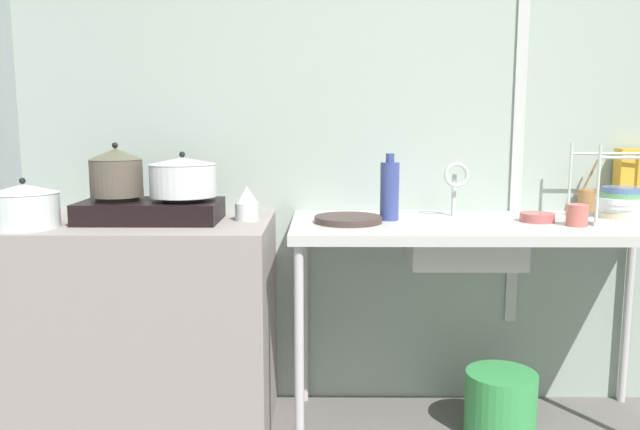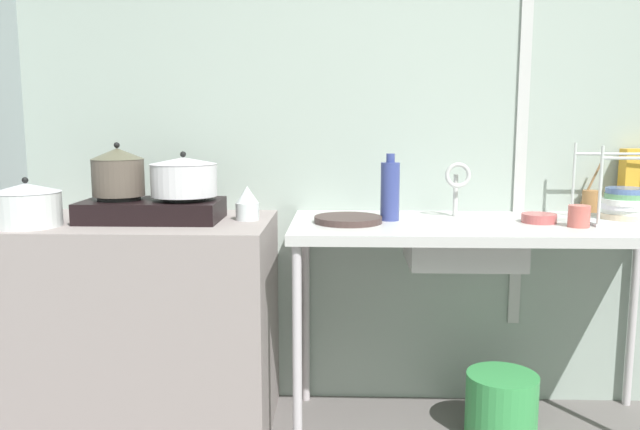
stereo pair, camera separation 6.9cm
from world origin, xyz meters
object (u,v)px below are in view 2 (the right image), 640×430
percolator (247,203)px  utensil_jar (590,201)px  faucet (457,180)px  cup_by_rack (579,216)px  small_bowl_on_drainboard (539,218)px  pot_on_right_burner (184,177)px  frying_pan (348,219)px  pot_beside_stove (27,205)px  sink_basin (463,244)px  pot_on_left_burner (118,172)px  bottle_by_sink (390,191)px  dish_rack (626,207)px  stove (152,210)px  cereal_box (640,181)px  bucket_on_floor (501,406)px

percolator → utensil_jar: size_ratio=0.59×
faucet → cup_by_rack: (0.43, -0.23, -0.12)m
cup_by_rack → small_bowl_on_drainboard: size_ratio=0.61×
pot_on_right_burner → frying_pan: 0.69m
pot_beside_stove → percolator: 0.86m
frying_pan → small_bowl_on_drainboard: (0.77, 0.03, 0.01)m
frying_pan → pot_on_right_burner: bearing=178.0°
sink_basin → faucet: size_ratio=1.88×
percolator → utensil_jar: (1.49, 0.24, -0.01)m
pot_on_left_burner → faucet: (1.40, 0.13, -0.04)m
bottle_by_sink → small_bowl_on_drainboard: bearing=-3.6°
sink_basin → dish_rack: size_ratio=1.27×
pot_beside_stove → sink_basin: pot_beside_stove is taller
pot_on_right_burner → utensil_jar: pot_on_right_burner is taller
stove → dish_rack: (1.94, 0.05, 0.02)m
small_bowl_on_drainboard → bottle_by_sink: size_ratio=0.50×
dish_rack → small_bowl_on_drainboard: (-0.36, -0.04, -0.04)m
cereal_box → utensil_jar: size_ratio=1.19×
percolator → faucet: faucet is taller
utensil_jar → bucket_on_floor: 0.98m
bottle_by_sink → bucket_on_floor: (0.47, -0.09, -0.89)m
faucet → bucket_on_floor: (0.18, -0.18, -0.92)m
sink_basin → pot_on_right_burner: bearing=178.1°
percolator → bucket_on_floor: (1.06, -0.08, -0.83)m
percolator → stove: bearing=-175.5°
pot_on_right_burner → frying_pan: size_ratio=0.99×
utensil_jar → bucket_on_floor: utensil_jar is taller
pot_on_right_burner → cup_by_rack: pot_on_right_burner is taller
utensil_jar → sink_basin: bearing=-153.4°
pot_on_right_burner → utensil_jar: (1.74, 0.27, -0.13)m
sink_basin → small_bowl_on_drainboard: small_bowl_on_drainboard is taller
dish_rack → bucket_on_floor: size_ratio=1.19×
frying_pan → dish_rack: size_ratio=0.79×
pot_on_right_burner → pot_beside_stove: (-0.58, -0.16, -0.10)m
pot_on_right_burner → bucket_on_floor: pot_on_right_burner is taller
stove → bucket_on_floor: size_ratio=1.91×
pot_on_right_burner → percolator: bearing=6.9°
pot_on_left_burner → sink_basin: pot_on_left_burner is taller
bottle_by_sink → faucet: bearing=16.7°
pot_on_left_burner → utensil_jar: pot_on_left_burner is taller
percolator → cup_by_rack: 1.32m
pot_on_left_burner → dish_rack: (2.07, 0.05, -0.14)m
pot_on_right_burner → bottle_by_sink: (0.84, 0.04, -0.06)m
cereal_box → pot_on_right_burner: bearing=-176.4°
faucet → frying_pan: faucet is taller
frying_pan → bucket_on_floor: (0.64, -0.02, -0.78)m
pot_beside_stove → dish_rack: 2.39m
faucet → bucket_on_floor: bearing=-44.4°
pot_on_left_burner → bucket_on_floor: 1.86m
dish_rack → pot_on_left_burner: bearing=-178.6°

